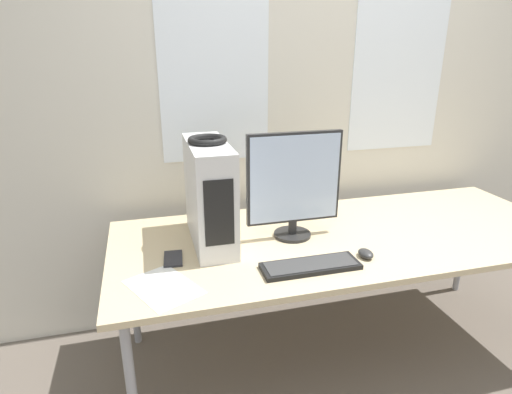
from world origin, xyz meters
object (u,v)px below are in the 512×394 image
pc_tower (209,194)px  keyboard (310,266)px  mouse (366,254)px  cell_phone (173,259)px  monitor_main (294,183)px  headphones (207,140)px

pc_tower → keyboard: (0.36, -0.37, -0.23)m
mouse → cell_phone: 0.85m
keyboard → monitor_main: bearing=83.9°
headphones → keyboard: bearing=-46.1°
pc_tower → cell_phone: 0.34m
pc_tower → headphones: bearing=90.0°
keyboard → cell_phone: bearing=157.7°
monitor_main → pc_tower: bearing=172.9°
pc_tower → mouse: pc_tower is taller
pc_tower → cell_phone: (-0.19, -0.15, -0.23)m
headphones → keyboard: headphones is taller
monitor_main → mouse: size_ratio=5.87×
pc_tower → keyboard: bearing=-46.1°
mouse → cell_phone: bearing=166.6°
keyboard → headphones: bearing=133.9°
headphones → keyboard: 0.71m
monitor_main → mouse: monitor_main is taller
cell_phone → mouse: bearing=-8.4°
headphones → keyboard: (0.36, -0.38, -0.48)m
monitor_main → cell_phone: size_ratio=3.42×
pc_tower → cell_phone: bearing=-142.7°
pc_tower → mouse: 0.76m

